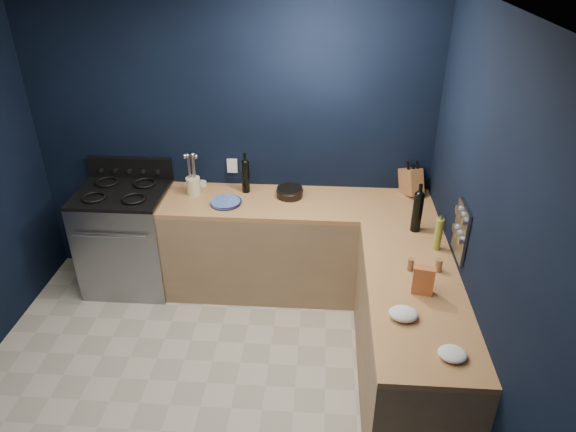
# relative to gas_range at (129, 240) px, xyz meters

# --- Properties ---
(floor) EXTENTS (3.50, 3.50, 0.02)m
(floor) POSITION_rel_gas_range_xyz_m (0.93, -1.42, -0.47)
(floor) COLOR #B8B2A0
(floor) RESTS_ON ground
(ceiling) EXTENTS (3.50, 3.50, 0.02)m
(ceiling) POSITION_rel_gas_range_xyz_m (0.93, -1.42, 2.15)
(ceiling) COLOR silver
(ceiling) RESTS_ON ground
(wall_back) EXTENTS (3.50, 0.02, 2.60)m
(wall_back) POSITION_rel_gas_range_xyz_m (0.93, 0.34, 0.84)
(wall_back) COLOR black
(wall_back) RESTS_ON ground
(wall_right) EXTENTS (0.02, 3.50, 2.60)m
(wall_right) POSITION_rel_gas_range_xyz_m (2.69, -1.42, 0.84)
(wall_right) COLOR black
(wall_right) RESTS_ON ground
(cab_back) EXTENTS (2.30, 0.63, 0.86)m
(cab_back) POSITION_rel_gas_range_xyz_m (1.53, 0.02, -0.03)
(cab_back) COLOR #967553
(cab_back) RESTS_ON floor
(top_back) EXTENTS (2.30, 0.63, 0.04)m
(top_back) POSITION_rel_gas_range_xyz_m (1.53, 0.02, 0.42)
(top_back) COLOR brown
(top_back) RESTS_ON cab_back
(cab_right) EXTENTS (0.63, 1.67, 0.86)m
(cab_right) POSITION_rel_gas_range_xyz_m (2.37, -1.13, -0.03)
(cab_right) COLOR #967553
(cab_right) RESTS_ON floor
(top_right) EXTENTS (0.63, 1.67, 0.04)m
(top_right) POSITION_rel_gas_range_xyz_m (2.37, -1.13, 0.42)
(top_right) COLOR brown
(top_right) RESTS_ON cab_right
(gas_range) EXTENTS (0.76, 0.66, 0.92)m
(gas_range) POSITION_rel_gas_range_xyz_m (0.00, 0.00, 0.00)
(gas_range) COLOR gray
(gas_range) RESTS_ON floor
(oven_door) EXTENTS (0.59, 0.02, 0.42)m
(oven_door) POSITION_rel_gas_range_xyz_m (0.00, -0.32, -0.01)
(oven_door) COLOR black
(oven_door) RESTS_ON gas_range
(cooktop) EXTENTS (0.76, 0.66, 0.03)m
(cooktop) POSITION_rel_gas_range_xyz_m (0.00, 0.00, 0.48)
(cooktop) COLOR black
(cooktop) RESTS_ON gas_range
(backguard) EXTENTS (0.76, 0.06, 0.20)m
(backguard) POSITION_rel_gas_range_xyz_m (0.00, 0.30, 0.58)
(backguard) COLOR black
(backguard) RESTS_ON gas_range
(spice_panel) EXTENTS (0.02, 0.28, 0.38)m
(spice_panel) POSITION_rel_gas_range_xyz_m (2.67, -0.87, 0.72)
(spice_panel) COLOR gray
(spice_panel) RESTS_ON wall_right
(wall_outlet) EXTENTS (0.09, 0.02, 0.13)m
(wall_outlet) POSITION_rel_gas_range_xyz_m (0.93, 0.32, 0.62)
(wall_outlet) COLOR white
(wall_outlet) RESTS_ON wall_back
(plate_stack) EXTENTS (0.33, 0.33, 0.03)m
(plate_stack) POSITION_rel_gas_range_xyz_m (0.93, -0.07, 0.46)
(plate_stack) COLOR #355FA0
(plate_stack) RESTS_ON top_back
(ramekin) EXTENTS (0.10, 0.10, 0.04)m
(ramekin) POSITION_rel_gas_range_xyz_m (0.65, 0.27, 0.46)
(ramekin) COLOR white
(ramekin) RESTS_ON top_back
(utensil_crock) EXTENTS (0.16, 0.16, 0.15)m
(utensil_crock) POSITION_rel_gas_range_xyz_m (0.62, 0.10, 0.52)
(utensil_crock) COLOR beige
(utensil_crock) RESTS_ON top_back
(wine_bottle_back) EXTENTS (0.07, 0.07, 0.28)m
(wine_bottle_back) POSITION_rel_gas_range_xyz_m (1.07, 0.17, 0.58)
(wine_bottle_back) COLOR black
(wine_bottle_back) RESTS_ON top_back
(lemon_basket) EXTENTS (0.29, 0.29, 0.09)m
(lemon_basket) POSITION_rel_gas_range_xyz_m (1.46, 0.10, 0.48)
(lemon_basket) COLOR black
(lemon_basket) RESTS_ON top_back
(knife_block) EXTENTS (0.22, 0.30, 0.28)m
(knife_block) POSITION_rel_gas_range_xyz_m (2.50, 0.24, 0.55)
(knife_block) COLOR brown
(knife_block) RESTS_ON top_back
(wine_bottle_right) EXTENTS (0.10, 0.10, 0.31)m
(wine_bottle_right) POSITION_rel_gas_range_xyz_m (2.46, -0.40, 0.60)
(wine_bottle_right) COLOR black
(wine_bottle_right) RESTS_ON top_right
(oil_bottle) EXTENTS (0.07, 0.07, 0.25)m
(oil_bottle) POSITION_rel_gas_range_xyz_m (2.58, -0.65, 0.56)
(oil_bottle) COLOR #939D31
(oil_bottle) RESTS_ON top_right
(spice_jar_near) EXTENTS (0.05, 0.05, 0.09)m
(spice_jar_near) POSITION_rel_gas_range_xyz_m (2.35, -0.94, 0.49)
(spice_jar_near) COLOR olive
(spice_jar_near) RESTS_ON top_right
(spice_jar_far) EXTENTS (0.05, 0.05, 0.09)m
(spice_jar_far) POSITION_rel_gas_range_xyz_m (2.54, -0.94, 0.49)
(spice_jar_far) COLOR olive
(spice_jar_far) RESTS_ON top_right
(crouton_bag) EXTENTS (0.14, 0.09, 0.20)m
(crouton_bag) POSITION_rel_gas_range_xyz_m (2.39, -1.19, 0.54)
(crouton_bag) COLOR #A51D32
(crouton_bag) RESTS_ON top_right
(towel_front) EXTENTS (0.20, 0.18, 0.06)m
(towel_front) POSITION_rel_gas_range_xyz_m (2.24, -1.44, 0.47)
(towel_front) COLOR white
(towel_front) RESTS_ON top_right
(towel_end) EXTENTS (0.17, 0.16, 0.05)m
(towel_end) POSITION_rel_gas_range_xyz_m (2.47, -1.75, 0.46)
(towel_end) COLOR white
(towel_end) RESTS_ON top_right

